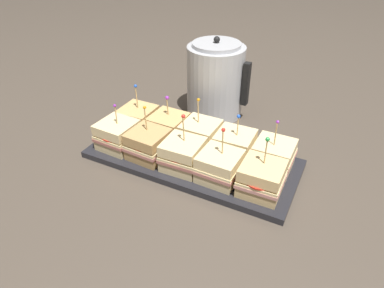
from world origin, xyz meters
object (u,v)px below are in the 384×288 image
(sandwich_front_center, at_px, (183,155))
(sandwich_back_center, at_px, (201,135))
(sandwich_front_left, at_px, (148,144))
(sandwich_back_far_right, at_px, (274,155))
(sandwich_back_left, at_px, (169,127))
(sandwich_back_far_left, at_px, (138,119))
(sandwich_back_right, at_px, (235,145))
(kettle_steel, at_px, (215,80))
(serving_platter, at_px, (192,159))
(sandwich_front_far_left, at_px, (118,135))
(sandwich_front_far_right, at_px, (261,179))
(sandwich_front_right, at_px, (220,166))

(sandwich_front_center, distance_m, sandwich_back_center, 0.10)
(sandwich_front_left, distance_m, sandwich_back_far_right, 0.33)
(sandwich_front_left, distance_m, sandwich_back_left, 0.11)
(sandwich_front_center, relative_size, sandwich_back_far_left, 1.03)
(sandwich_back_left, height_order, sandwich_back_right, sandwich_back_right)
(sandwich_front_center, height_order, kettle_steel, kettle_steel)
(sandwich_front_left, height_order, sandwich_back_right, sandwich_front_left)
(serving_platter, bearing_deg, sandwich_back_right, 26.55)
(sandwich_front_left, bearing_deg, sandwich_front_far_left, 179.46)
(sandwich_front_far_right, bearing_deg, sandwich_back_far_left, 165.82)
(sandwich_back_far_right, bearing_deg, sandwich_front_right, -135.28)
(serving_platter, relative_size, sandwich_front_far_left, 4.21)
(sandwich_front_far_left, xyz_separation_m, sandwich_front_center, (0.21, -0.00, 0.00))
(sandwich_back_left, height_order, sandwich_back_center, sandwich_back_center)
(sandwich_back_center, bearing_deg, sandwich_front_right, -45.61)
(serving_platter, distance_m, sandwich_back_far_right, 0.22)
(sandwich_front_center, bearing_deg, sandwich_back_right, 45.47)
(sandwich_front_right, xyz_separation_m, sandwich_back_center, (-0.10, 0.11, 0.00))
(serving_platter, xyz_separation_m, kettle_steel, (-0.06, 0.29, 0.11))
(sandwich_front_far_right, relative_size, sandwich_back_far_right, 1.03)
(sandwich_front_right, height_order, sandwich_back_far_left, sandwich_back_far_left)
(sandwich_front_center, bearing_deg, sandwich_back_left, 134.70)
(sandwich_front_far_right, bearing_deg, sandwich_back_far_right, 90.33)
(serving_platter, relative_size, sandwich_front_far_right, 3.88)
(sandwich_front_center, distance_m, sandwich_back_left, 0.15)
(sandwich_front_far_right, xyz_separation_m, sandwich_back_right, (-0.11, 0.11, -0.00))
(sandwich_front_right, distance_m, sandwich_back_far_left, 0.33)
(sandwich_back_center, bearing_deg, sandwich_back_far_right, 0.29)
(sandwich_front_far_left, height_order, sandwich_back_far_right, sandwich_back_far_right)
(sandwich_back_far_left, bearing_deg, serving_platter, -14.00)
(sandwich_back_far_left, bearing_deg, sandwich_front_center, -26.39)
(sandwich_front_left, bearing_deg, kettle_steel, 82.05)
(sandwich_front_center, bearing_deg, serving_platter, 91.10)
(sandwich_front_far_right, xyz_separation_m, kettle_steel, (-0.27, 0.34, 0.06))
(sandwich_front_far_right, bearing_deg, sandwich_front_center, 179.57)
(serving_platter, relative_size, sandwich_back_left, 4.33)
(sandwich_front_far_right, relative_size, kettle_steel, 0.56)
(sandwich_front_center, height_order, sandwich_back_right, sandwich_front_center)
(sandwich_back_left, relative_size, kettle_steel, 0.50)
(sandwich_back_far_left, relative_size, sandwich_back_right, 1.11)
(sandwich_front_far_left, xyz_separation_m, sandwich_back_left, (0.11, 0.11, -0.00))
(serving_platter, distance_m, sandwich_back_left, 0.13)
(sandwich_front_center, xyz_separation_m, sandwich_front_far_right, (0.21, -0.00, 0.00))
(sandwich_front_left, xyz_separation_m, kettle_steel, (0.05, 0.34, 0.06))
(serving_platter, relative_size, sandwich_back_far_left, 3.85)
(sandwich_front_far_right, height_order, sandwich_back_left, sandwich_front_far_right)
(serving_platter, bearing_deg, sandwich_back_far_right, 14.22)
(sandwich_back_center, relative_size, sandwich_back_right, 1.13)
(sandwich_back_left, relative_size, sandwich_back_center, 0.88)
(sandwich_back_center, bearing_deg, sandwich_front_center, -89.73)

